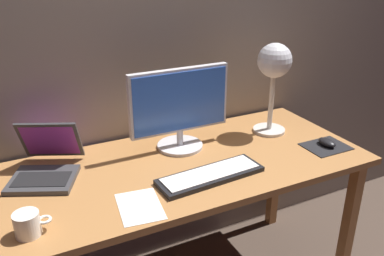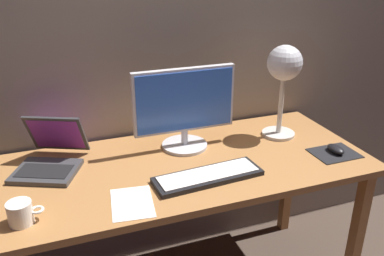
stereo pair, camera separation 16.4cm
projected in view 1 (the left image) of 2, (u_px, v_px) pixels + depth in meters
The scene contains 10 objects.
back_wall at pixel (145, 17), 1.85m from camera, with size 4.80×0.06×2.60m, color gray.
desk at pixel (184, 179), 1.78m from camera, with size 1.60×0.70×0.74m.
monitor at pixel (180, 107), 1.81m from camera, with size 0.47×0.21×0.37m.
keyboard_main at pixel (210, 175), 1.63m from camera, with size 0.45×0.17×0.03m.
laptop at pixel (47, 160), 1.64m from camera, with size 0.35×0.38×0.21m.
desk_lamp at pixel (274, 68), 1.92m from camera, with size 0.16×0.16×0.45m.
mousepad at pixel (326, 146), 1.89m from camera, with size 0.20×0.16×0.00m, color black.
mouse at pixel (327, 142), 1.89m from camera, with size 0.06×0.10×0.03m, color black.
coffee_mug at pixel (28, 224), 1.29m from camera, with size 0.12×0.08×0.08m.
paper_sheet_by_keyboard at pixel (140, 206), 1.45m from camera, with size 0.15×0.21×0.00m, color white.
Camera 1 is at (-0.65, -1.40, 1.58)m, focal length 38.10 mm.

